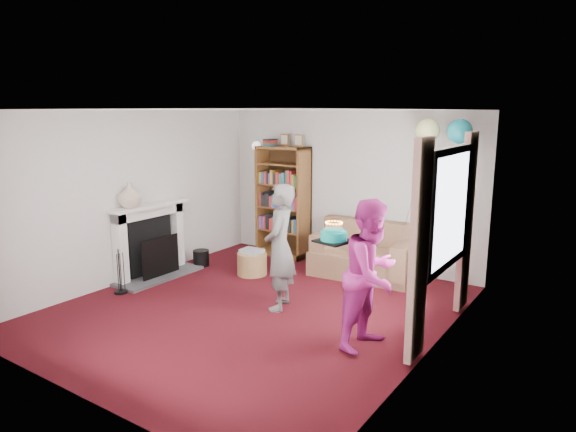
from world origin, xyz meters
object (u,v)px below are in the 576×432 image
Objects in this scene: bookcase at (284,203)px; birthday_cake at (334,236)px; sofa at (365,255)px; person_striped at (280,247)px; person_magenta at (372,274)px.

bookcase is 6.10× the size of birthday_cake.
sofa is 0.97× the size of person_striped.
person_striped is (-0.32, -1.84, 0.49)m from sofa.
bookcase is at bearing 133.72° from birthday_cake.
bookcase is 1.32× the size of person_striped.
sofa is (1.68, -0.24, -0.62)m from bookcase.
birthday_cake is (0.96, -0.35, 0.35)m from person_striped.
person_magenta is 0.58m from birthday_cake.
sofa is 2.44m from birthday_cake.
person_magenta is at bearing -0.34° from birthday_cake.
birthday_cake is (2.32, -2.43, 0.22)m from bookcase.
person_magenta reaches higher than sofa.
birthday_cake is at bearing 97.30° from person_magenta.
person_striped is 1.08m from birthday_cake.
person_striped reaches higher than sofa.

